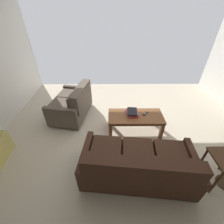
{
  "coord_description": "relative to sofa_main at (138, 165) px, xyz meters",
  "views": [
    {
      "loc": [
        0.38,
        2.4,
        2.43
      ],
      "look_at": [
        0.36,
        0.3,
        0.87
      ],
      "focal_mm": 23.51,
      "sensor_mm": 36.0,
      "label": 1
    }
  ],
  "objects": [
    {
      "name": "ground_plane",
      "position": [
        0.05,
        -1.03,
        -0.36
      ],
      "size": [
        5.98,
        5.31,
        0.01
      ],
      "primitive_type": "cube",
      "color": "beige"
    },
    {
      "name": "sofa_main",
      "position": [
        0.0,
        0.0,
        0.0
      ],
      "size": [
        1.88,
        1.03,
        0.85
      ],
      "color": "black",
      "rests_on": "ground"
    },
    {
      "name": "loveseat_near",
      "position": [
        1.41,
        -1.78,
        0.01
      ],
      "size": [
        0.98,
        1.31,
        0.86
      ],
      "color": "black",
      "rests_on": "ground"
    },
    {
      "name": "coffee_table",
      "position": [
        -0.11,
        -1.15,
        0.04
      ],
      "size": [
        1.19,
        0.55,
        0.47
      ],
      "color": "brown",
      "rests_on": "ground"
    },
    {
      "name": "book_stack",
      "position": [
        -0.03,
        -1.19,
        0.16
      ],
      "size": [
        0.28,
        0.33,
        0.1
      ],
      "color": "#C63833",
      "rests_on": "coffee_table"
    },
    {
      "name": "tv_remote",
      "position": [
        -0.33,
        -1.21,
        0.13
      ],
      "size": [
        0.13,
        0.15,
        0.02
      ],
      "color": "black",
      "rests_on": "coffee_table"
    }
  ]
}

